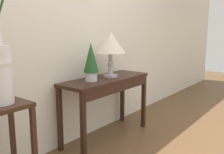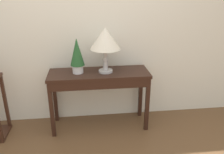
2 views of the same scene
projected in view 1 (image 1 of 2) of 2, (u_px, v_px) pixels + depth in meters
name	position (u px, v px, depth m)	size (l,w,h in m)	color
back_wall_with_art	(79.00, 18.00, 2.80)	(9.00, 0.13, 2.80)	silver
console_table	(108.00, 87.00, 2.84)	(1.19, 0.41, 0.73)	black
table_lamp	(111.00, 44.00, 2.83)	(0.35, 0.35, 0.52)	#B7B7BC
potted_plant_on_console	(91.00, 60.00, 2.61)	(0.16, 0.16, 0.41)	silver
pedestal_stand_left	(5.00, 151.00, 1.85)	(0.35, 0.35, 0.74)	#381E14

